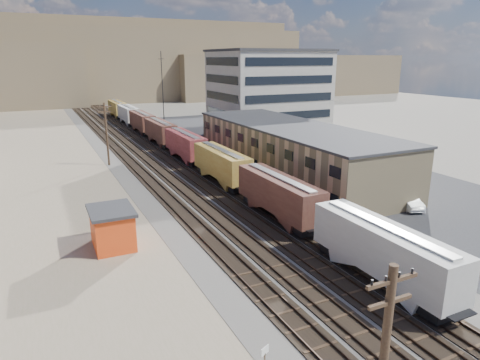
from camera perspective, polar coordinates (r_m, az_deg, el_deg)
name	(u,v)px	position (r m, az deg, el deg)	size (l,w,h in m)	color
ground	(298,263)	(37.08, 7.75, -10.85)	(300.00, 300.00, 0.00)	#6B6356
ballast_bed	(149,151)	(81.30, -12.05, 3.80)	(18.00, 200.00, 0.06)	#4C4742
dirt_yard	(31,177)	(69.38, -26.13, 0.42)	(24.00, 180.00, 0.03)	#817559
asphalt_lot	(293,156)	(76.30, 7.09, 3.24)	(26.00, 120.00, 0.04)	#232326
rail_tracks	(146,151)	(81.15, -12.43, 3.81)	(11.40, 200.00, 0.24)	black
freight_train	(172,137)	(79.51, -9.08, 5.71)	(3.00, 119.74, 4.46)	black
warehouse	(291,150)	(63.60, 6.76, 4.05)	(12.40, 40.40, 7.25)	tan
office_tower	(268,93)	(94.91, 3.73, 11.44)	(22.60, 18.60, 18.45)	#9E998E
utility_pole_north	(107,133)	(71.01, -17.37, 6.03)	(2.20, 0.32, 10.00)	#382619
radio_mast	(163,96)	(91.09, -10.24, 10.96)	(1.20, 0.16, 18.00)	black
hills_north	(76,65)	(196.20, -21.04, 14.17)	(265.00, 80.00, 32.00)	brown
maintenance_shed	(112,227)	(40.59, -16.65, -6.08)	(3.91, 5.03, 3.65)	#E34415
sign_post	(265,355)	(25.04, 3.32, -22.28)	(0.60, 0.30, 1.66)	#382619
parked_car_white	(408,201)	(52.76, 21.54, -2.64)	(1.75, 5.01, 1.65)	white
parked_car_blue	(231,133)	(94.42, -1.25, 6.25)	(2.50, 5.42, 1.51)	#171952
parked_car_far	(309,135)	(92.93, 9.17, 5.95)	(2.00, 4.96, 1.69)	white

